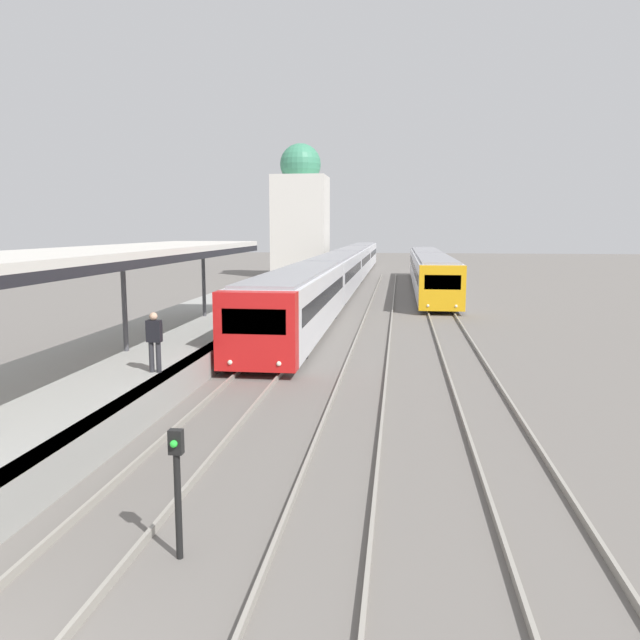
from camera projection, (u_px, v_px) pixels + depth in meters
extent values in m
cube|color=beige|center=(122.00, 251.00, 19.67)|extent=(4.00, 20.49, 0.20)
cube|color=black|center=(182.00, 258.00, 19.46)|extent=(0.08, 20.49, 0.24)
cylinder|color=#47474C|center=(124.00, 303.00, 19.91)|extent=(0.16, 0.16, 3.13)
cylinder|color=#47474C|center=(204.00, 281.00, 27.95)|extent=(0.16, 0.16, 3.13)
cylinder|color=#2D2D33|center=(152.00, 357.00, 17.10)|extent=(0.14, 0.14, 0.85)
cylinder|color=#2D2D33|center=(159.00, 357.00, 17.07)|extent=(0.14, 0.14, 0.85)
cube|color=black|center=(154.00, 331.00, 16.98)|extent=(0.40, 0.22, 0.60)
sphere|color=tan|center=(153.00, 316.00, 16.92)|extent=(0.22, 0.22, 0.22)
cube|color=red|center=(256.00, 331.00, 19.97)|extent=(2.65, 0.70, 2.54)
cube|color=black|center=(254.00, 322.00, 19.59)|extent=(2.06, 0.04, 0.81)
sphere|color=#EFEACC|center=(230.00, 362.00, 19.88)|extent=(0.16, 0.16, 0.16)
sphere|color=#EFEACC|center=(279.00, 364.00, 19.68)|extent=(0.16, 0.16, 0.16)
cube|color=silver|center=(299.00, 301.00, 28.28)|extent=(2.65, 16.25, 2.54)
cube|color=gray|center=(299.00, 272.00, 28.09)|extent=(2.33, 15.92, 0.12)
cube|color=black|center=(299.00, 295.00, 28.24)|extent=(2.67, 14.95, 0.66)
cylinder|color=black|center=(247.00, 348.00, 23.42)|extent=(0.12, 0.70, 0.70)
cylinder|color=black|center=(306.00, 349.00, 23.14)|extent=(0.12, 0.70, 0.70)
cylinder|color=black|center=(294.00, 311.00, 33.78)|extent=(0.12, 0.70, 0.70)
cylinder|color=black|center=(335.00, 312.00, 33.50)|extent=(0.12, 0.70, 0.70)
cube|color=silver|center=(336.00, 274.00, 44.57)|extent=(2.65, 16.25, 2.54)
cube|color=gray|center=(336.00, 256.00, 44.38)|extent=(2.33, 15.92, 0.12)
cube|color=black|center=(336.00, 271.00, 44.53)|extent=(2.67, 14.95, 0.66)
cylinder|color=black|center=(310.00, 299.00, 39.70)|extent=(0.12, 0.70, 0.70)
cylinder|color=black|center=(345.00, 299.00, 39.42)|extent=(0.12, 0.70, 0.70)
cylinder|color=black|center=(328.00, 284.00, 50.07)|extent=(0.12, 0.70, 0.70)
cylinder|color=black|center=(356.00, 285.00, 49.79)|extent=(0.12, 0.70, 0.70)
cube|color=silver|center=(353.00, 262.00, 60.86)|extent=(2.65, 16.25, 2.54)
cube|color=gray|center=(353.00, 248.00, 60.67)|extent=(2.33, 15.92, 0.12)
cube|color=black|center=(353.00, 259.00, 60.82)|extent=(2.67, 14.95, 0.66)
cylinder|color=black|center=(336.00, 278.00, 55.99)|extent=(0.12, 0.70, 0.70)
cylinder|color=black|center=(361.00, 279.00, 55.71)|extent=(0.12, 0.70, 0.70)
cylinder|color=black|center=(346.00, 271.00, 66.36)|extent=(0.12, 0.70, 0.70)
cylinder|color=black|center=(367.00, 271.00, 66.07)|extent=(0.12, 0.70, 0.70)
cube|color=silver|center=(363.00, 255.00, 77.15)|extent=(2.65, 16.25, 2.54)
cube|color=gray|center=(363.00, 244.00, 76.95)|extent=(2.33, 15.92, 0.12)
cube|color=black|center=(363.00, 253.00, 77.11)|extent=(2.67, 14.95, 0.66)
cylinder|color=black|center=(351.00, 267.00, 72.28)|extent=(0.12, 0.70, 0.70)
cylinder|color=black|center=(370.00, 267.00, 72.00)|extent=(0.12, 0.70, 0.70)
cylinder|color=black|center=(357.00, 262.00, 82.64)|extent=(0.12, 0.70, 0.70)
cylinder|color=black|center=(374.00, 262.00, 82.36)|extent=(0.12, 0.70, 0.70)
cube|color=gold|center=(442.00, 288.00, 34.55)|extent=(2.55, 0.70, 2.51)
cube|color=black|center=(443.00, 282.00, 34.17)|extent=(1.99, 0.04, 0.80)
sphere|color=#EFEACC|center=(428.00, 306.00, 34.45)|extent=(0.16, 0.16, 0.16)
sphere|color=#EFEACC|center=(456.00, 306.00, 34.26)|extent=(0.16, 0.16, 0.16)
cube|color=silver|center=(434.00, 277.00, 42.31)|extent=(2.55, 15.12, 2.51)
cube|color=gray|center=(435.00, 258.00, 42.12)|extent=(2.24, 14.82, 0.12)
cube|color=black|center=(435.00, 273.00, 42.27)|extent=(2.57, 13.91, 0.65)
cylinder|color=black|center=(420.00, 302.00, 37.80)|extent=(0.12, 0.70, 0.70)
cylinder|color=black|center=(456.00, 303.00, 37.52)|extent=(0.12, 0.70, 0.70)
cylinder|color=black|center=(416.00, 287.00, 47.44)|extent=(0.12, 0.70, 0.70)
cylinder|color=black|center=(445.00, 288.00, 47.17)|extent=(0.12, 0.70, 0.70)
cube|color=silver|center=(425.00, 264.00, 57.50)|extent=(2.55, 15.12, 2.51)
cube|color=gray|center=(426.00, 250.00, 57.31)|extent=(2.24, 14.82, 0.12)
cube|color=black|center=(425.00, 261.00, 57.46)|extent=(2.57, 13.91, 0.65)
cylinder|color=black|center=(414.00, 281.00, 52.98)|extent=(0.12, 0.70, 0.70)
cylinder|color=black|center=(440.00, 282.00, 52.71)|extent=(0.12, 0.70, 0.70)
cylinder|color=black|center=(412.00, 273.00, 62.63)|extent=(0.12, 0.70, 0.70)
cylinder|color=black|center=(434.00, 273.00, 62.36)|extent=(0.12, 0.70, 0.70)
cylinder|color=black|center=(178.00, 507.00, 9.05)|extent=(0.10, 0.10, 1.60)
cube|color=black|center=(176.00, 442.00, 8.90)|extent=(0.20, 0.14, 0.36)
sphere|color=green|center=(174.00, 444.00, 8.82)|extent=(0.11, 0.11, 0.11)
cube|color=silver|center=(301.00, 227.00, 61.55)|extent=(5.19, 5.19, 9.88)
sphere|color=#3D8966|center=(300.00, 164.00, 60.67)|extent=(3.99, 3.99, 3.99)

